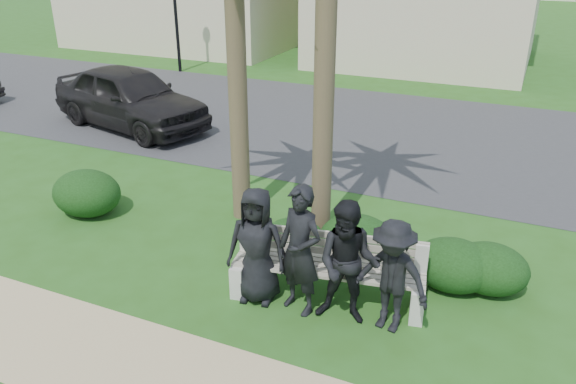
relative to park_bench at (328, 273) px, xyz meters
name	(u,v)px	position (x,y,z in m)	size (l,w,h in m)	color
ground	(239,296)	(-1.17, -0.44, -0.42)	(160.00, 160.00, 0.00)	#265117
footpath	(165,379)	(-1.17, -2.24, -0.42)	(30.00, 1.60, 0.01)	tan
asphalt_street	(385,132)	(-1.17, 7.56, -0.42)	(160.00, 8.00, 0.01)	#2D2D30
park_bench	(328,273)	(0.00, 0.00, 0.00)	(2.73, 1.05, 0.92)	#A49B89
man_a	(257,246)	(-0.90, -0.37, 0.42)	(0.82, 0.53, 1.67)	black
man_b	(300,251)	(-0.27, -0.37, 0.49)	(0.66, 0.44, 1.82)	black
man_c	(348,264)	(0.38, -0.33, 0.44)	(0.83, 0.65, 1.71)	black
man_d	(392,276)	(0.93, -0.28, 0.36)	(1.00, 0.57, 1.55)	black
hedge_a	(86,192)	(-4.95, 0.78, 0.01)	(1.29, 1.07, 0.84)	black
hedge_c	(295,238)	(-0.87, 0.86, -0.09)	(1.01, 0.83, 0.66)	black
hedge_d	(357,239)	(0.07, 1.11, -0.02)	(1.22, 1.00, 0.79)	black
hedge_e	(453,263)	(1.53, 1.02, -0.04)	(1.15, 0.95, 0.75)	black
hedge_f	(490,267)	(2.01, 1.16, -0.06)	(1.10, 0.91, 0.72)	black
car_a	(130,97)	(-7.48, 5.29, 0.39)	(1.90, 4.72, 1.61)	black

